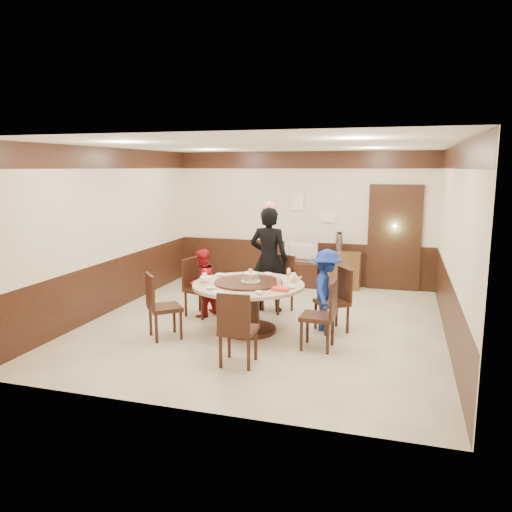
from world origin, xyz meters
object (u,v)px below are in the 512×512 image
(person_red, at_px, (202,283))
(television, at_px, (300,252))
(birthday_cake, at_px, (251,277))
(banquet_table, at_px, (248,297))
(person_standing, at_px, (269,259))
(shrimp_platter, at_px, (281,290))
(person_blue, at_px, (326,290))
(thermos, at_px, (339,243))
(side_cabinet, at_px, (341,270))
(tv_stand, at_px, (299,274))

(person_red, relative_size, television, 1.53)
(person_red, xyz_separation_m, birthday_cake, (1.01, -0.53, 0.28))
(banquet_table, xyz_separation_m, birthday_cake, (0.03, 0.02, 0.31))
(banquet_table, relative_size, television, 2.27)
(person_standing, height_order, birthday_cake, person_standing)
(person_red, xyz_separation_m, shrimp_platter, (1.58, -0.93, 0.21))
(person_standing, distance_m, shrimp_platter, 1.68)
(person_blue, height_order, thermos, person_blue)
(banquet_table, xyz_separation_m, person_standing, (-0.00, 1.18, 0.38))
(person_red, bearing_deg, person_standing, 137.79)
(shrimp_platter, relative_size, thermos, 0.79)
(television, bearing_deg, person_red, 78.13)
(person_red, xyz_separation_m, television, (1.12, 2.62, 0.15))
(banquet_table, relative_size, side_cabinet, 2.11)
(shrimp_platter, xyz_separation_m, thermos, (0.36, 3.58, 0.16))
(banquet_table, xyz_separation_m, side_cabinet, (1.00, 3.20, -0.16))
(person_standing, relative_size, shrimp_platter, 6.06)
(person_red, height_order, tv_stand, person_red)
(thermos, bearing_deg, shrimp_platter, -95.74)
(birthday_cake, bearing_deg, shrimp_platter, -35.61)
(person_standing, height_order, television, person_standing)
(banquet_table, height_order, television, television)
(person_standing, height_order, tv_stand, person_standing)
(person_blue, bearing_deg, birthday_cake, 107.26)
(person_standing, bearing_deg, birthday_cake, 92.13)
(person_standing, xyz_separation_m, person_red, (-0.99, -0.63, -0.34))
(shrimp_platter, bearing_deg, banquet_table, 147.12)
(person_standing, xyz_separation_m, person_blue, (1.12, -0.76, -0.28))
(person_standing, xyz_separation_m, thermos, (0.95, 2.02, 0.03))
(banquet_table, height_order, person_red, person_red)
(person_standing, distance_m, person_red, 1.22)
(person_red, xyz_separation_m, side_cabinet, (1.98, 2.65, -0.19))
(banquet_table, xyz_separation_m, person_red, (-0.99, 0.55, 0.03))
(shrimp_platter, bearing_deg, tv_stand, 97.37)
(person_standing, bearing_deg, television, -93.03)
(banquet_table, height_order, birthday_cake, birthday_cake)
(person_red, bearing_deg, shrimp_platter, 74.63)
(banquet_table, bearing_deg, person_red, 150.89)
(person_standing, bearing_deg, thermos, -114.47)
(birthday_cake, relative_size, television, 0.39)
(birthday_cake, distance_m, television, 3.15)
(person_blue, bearing_deg, thermos, 0.55)
(person_blue, height_order, shrimp_platter, person_blue)
(thermos, bearing_deg, side_cabinet, 0.00)
(television, xyz_separation_m, thermos, (0.82, 0.03, 0.23))
(television, xyz_separation_m, side_cabinet, (0.86, 0.03, -0.34))
(birthday_cake, height_order, tv_stand, birthday_cake)
(side_cabinet, height_order, thermos, thermos)
(television, distance_m, side_cabinet, 0.93)
(birthday_cake, xyz_separation_m, television, (0.11, 3.14, -0.13))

